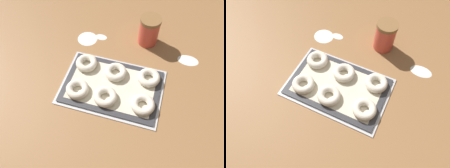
% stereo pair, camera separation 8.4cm
% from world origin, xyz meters
% --- Properties ---
extents(ground_plane, '(2.80, 2.80, 0.00)m').
position_xyz_m(ground_plane, '(0.00, 0.00, 0.00)').
color(ground_plane, olive).
extents(baking_tray, '(0.42, 0.28, 0.01)m').
position_xyz_m(baking_tray, '(-0.02, 0.02, 0.00)').
color(baking_tray, silver).
rests_on(baking_tray, ground_plane).
extents(baking_mat, '(0.40, 0.26, 0.00)m').
position_xyz_m(baking_mat, '(-0.02, 0.02, 0.01)').
color(baking_mat, '#333338').
rests_on(baking_mat, baking_tray).
extents(bagel_front_left, '(0.10, 0.10, 0.03)m').
position_xyz_m(bagel_front_left, '(-0.15, -0.05, 0.03)').
color(bagel_front_left, silver).
rests_on(bagel_front_left, baking_mat).
extents(bagel_front_center, '(0.10, 0.10, 0.03)m').
position_xyz_m(bagel_front_center, '(-0.03, -0.05, 0.03)').
color(bagel_front_center, silver).
rests_on(bagel_front_center, baking_mat).
extents(bagel_front_right, '(0.10, 0.10, 0.03)m').
position_xyz_m(bagel_front_right, '(0.12, -0.04, 0.03)').
color(bagel_front_right, silver).
rests_on(bagel_front_right, baking_mat).
extents(bagel_back_left, '(0.10, 0.10, 0.03)m').
position_xyz_m(bagel_back_left, '(-0.16, 0.09, 0.03)').
color(bagel_back_left, silver).
rests_on(bagel_back_left, baking_mat).
extents(bagel_back_center, '(0.10, 0.10, 0.03)m').
position_xyz_m(bagel_back_center, '(-0.02, 0.08, 0.03)').
color(bagel_back_center, silver).
rests_on(bagel_back_center, baking_mat).
extents(bagel_back_right, '(0.10, 0.10, 0.03)m').
position_xyz_m(bagel_back_right, '(0.12, 0.09, 0.03)').
color(bagel_back_right, silver).
rests_on(bagel_back_right, baking_mat).
extents(flour_canister, '(0.10, 0.10, 0.14)m').
position_xyz_m(flour_canister, '(0.07, 0.32, 0.07)').
color(flour_canister, '#DB4C3D').
rests_on(flour_canister, ground_plane).
extents(flour_patch_near, '(0.10, 0.09, 0.00)m').
position_xyz_m(flour_patch_near, '(-0.21, 0.25, 0.00)').
color(flour_patch_near, white).
rests_on(flour_patch_near, ground_plane).
extents(flour_patch_far, '(0.06, 0.04, 0.00)m').
position_xyz_m(flour_patch_far, '(-0.15, 0.28, 0.00)').
color(flour_patch_far, white).
rests_on(flour_patch_far, ground_plane).
extents(flour_patch_side, '(0.10, 0.06, 0.00)m').
position_xyz_m(flour_patch_side, '(0.28, 0.25, 0.00)').
color(flour_patch_side, white).
rests_on(flour_patch_side, ground_plane).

